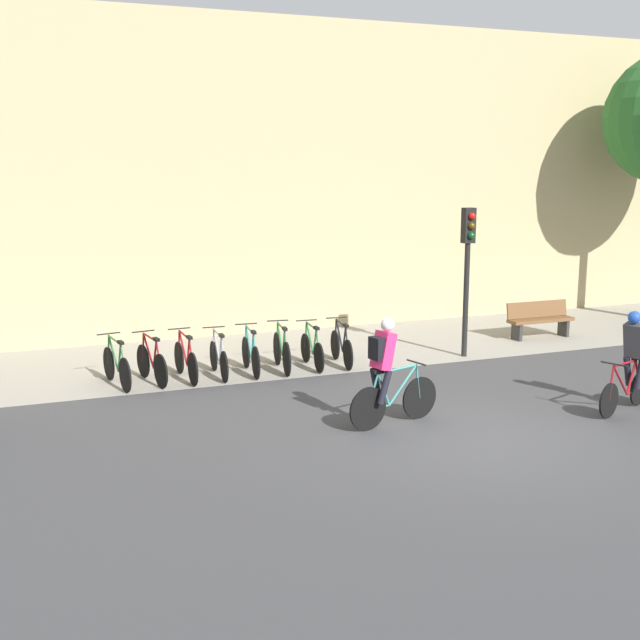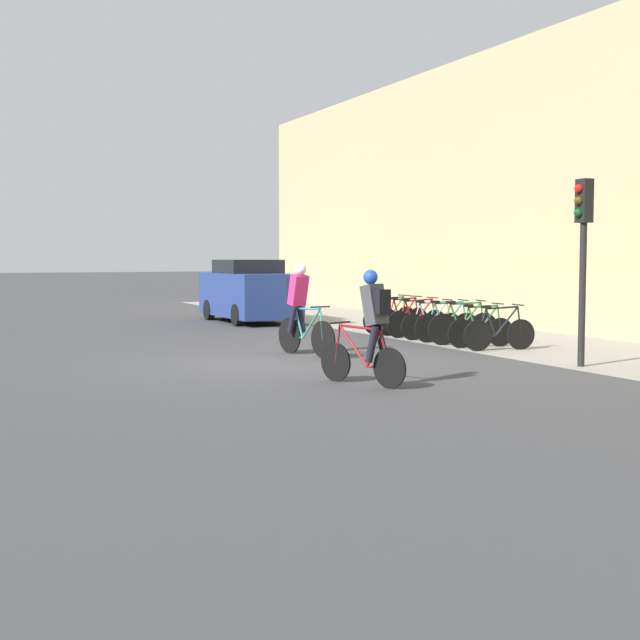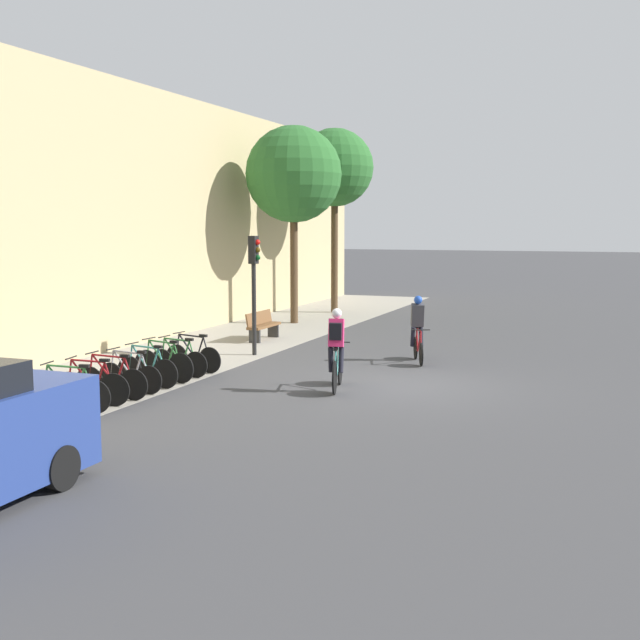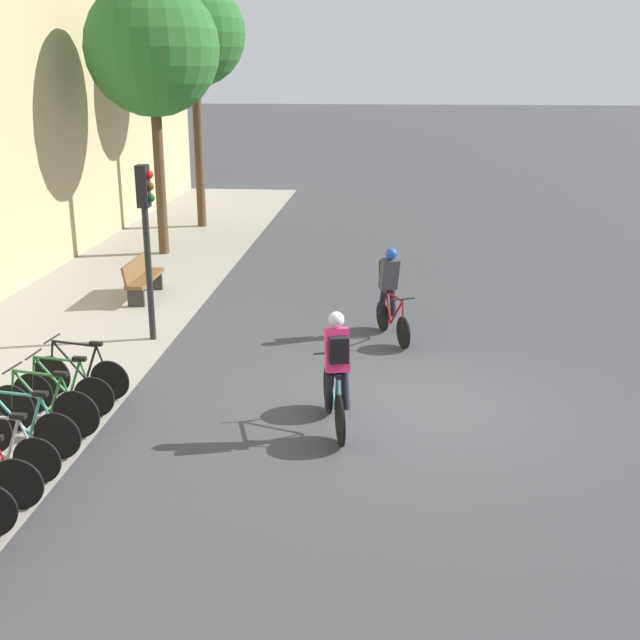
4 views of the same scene
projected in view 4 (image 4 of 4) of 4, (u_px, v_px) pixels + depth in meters
ground at (415, 407)px, 12.24m from camera, size 200.00×200.00×0.00m
cyclist_pink at (336, 371)px, 11.08m from camera, size 1.77×0.60×1.80m
cyclist_grey at (390, 289)px, 15.14m from camera, size 1.58×0.71×1.74m
parked_bike_4 at (23, 429)px, 10.58m from camera, size 0.46×1.63×0.96m
parked_bike_5 at (44, 407)px, 11.21m from camera, size 0.46×1.68×0.98m
parked_bike_6 at (63, 391)px, 11.85m from camera, size 0.46×1.59×0.95m
parked_bike_7 at (80, 374)px, 12.49m from camera, size 0.46×1.63×0.95m
traffic_light_pole at (146, 220)px, 14.57m from camera, size 0.26×0.30×3.28m
bench at (143, 277)px, 17.84m from camera, size 1.72×0.44×0.89m
street_tree_0 at (152, 49)px, 20.61m from camera, size 3.48×3.48×7.15m
street_tree_1 at (194, 35)px, 24.22m from camera, size 3.15×3.15×7.48m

